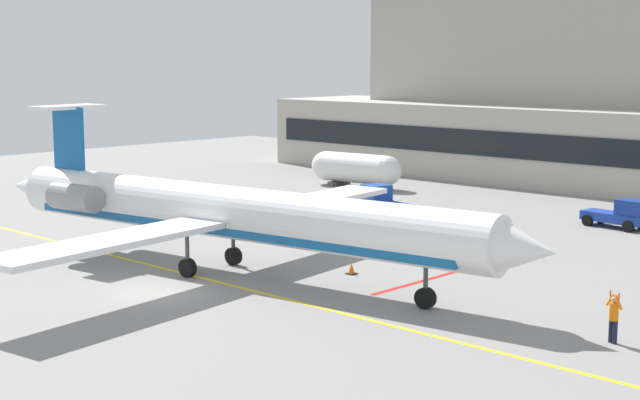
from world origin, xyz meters
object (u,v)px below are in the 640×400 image
at_px(belt_loader, 382,202).
at_px(marshaller, 614,317).
at_px(regional_jet, 225,212).
at_px(fuel_tank, 356,168).
at_px(pushback_tractor, 620,215).

distance_m(belt_loader, marshaller, 29.23).
bearing_deg(regional_jet, fuel_tank, 120.03).
distance_m(pushback_tractor, fuel_tank, 24.30).
xyz_separation_m(pushback_tractor, marshaller, (10.68, -22.25, 0.13)).
height_order(pushback_tractor, marshaller, marshaller).
distance_m(fuel_tank, marshaller, 42.89).
bearing_deg(marshaller, belt_loader, 146.77).
height_order(belt_loader, fuel_tank, fuel_tank).
xyz_separation_m(pushback_tractor, fuel_tank, (-24.13, 2.79, 0.66)).
distance_m(pushback_tractor, marshaller, 24.68).
bearing_deg(regional_jet, marshaller, 7.26).
height_order(belt_loader, marshaller, belt_loader).
bearing_deg(pushback_tractor, regional_jet, -108.53).
bearing_deg(belt_loader, marshaller, -33.23).
distance_m(regional_jet, marshaller, 19.21).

